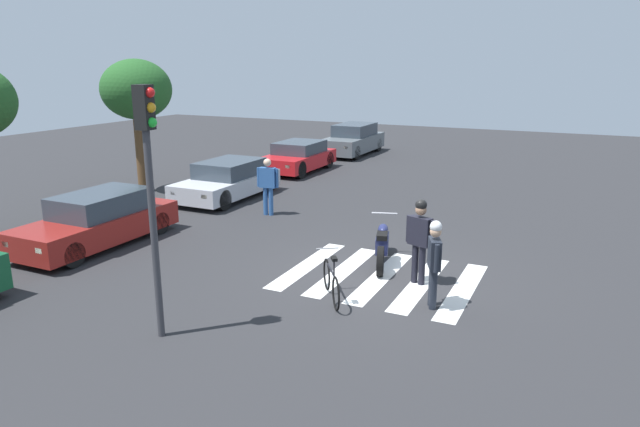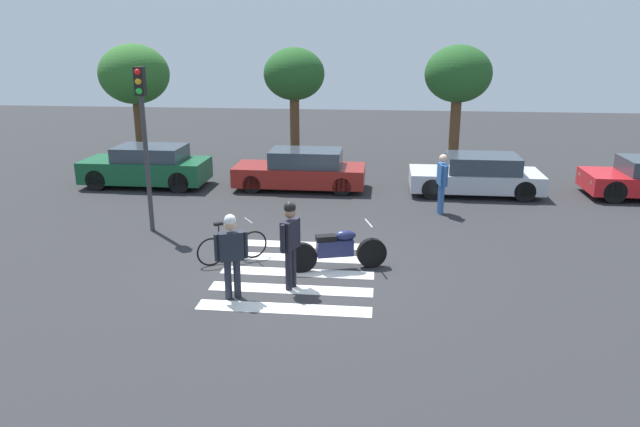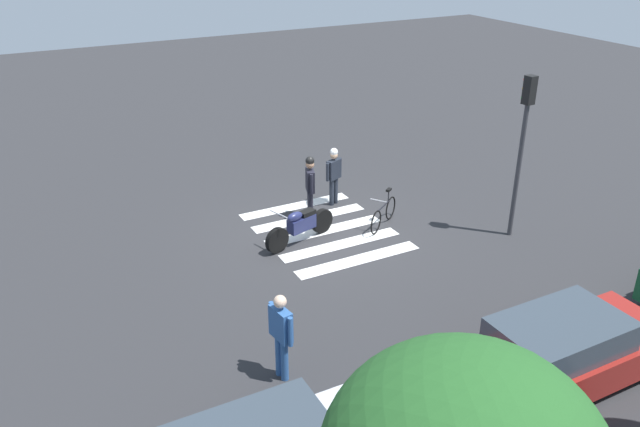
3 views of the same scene
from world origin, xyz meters
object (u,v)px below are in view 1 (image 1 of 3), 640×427
officer_by_motorcycle (434,258)px  traffic_light_pole (150,174)px  pedestrian_bystander (268,183)px  car_silver_sedan (228,180)px  leaning_bicycle (331,282)px  police_motorcycle (382,244)px  car_maroon_wagon (98,221)px  car_red_convertible (298,157)px  car_grey_coupe (353,140)px  officer_on_foot (420,235)px

officer_by_motorcycle → traffic_light_pole: size_ratio=0.41×
pedestrian_bystander → car_silver_sedan: bearing=60.6°
leaning_bicycle → police_motorcycle: bearing=-5.1°
car_maroon_wagon → car_red_convertible: bearing=0.5°
leaning_bicycle → car_silver_sedan: 9.41m
car_grey_coupe → traffic_light_pole: bearing=-167.0°
car_silver_sedan → leaning_bicycle: bearing=-133.3°
leaning_bicycle → car_grey_coupe: size_ratio=0.31×
car_maroon_wagon → car_grey_coupe: size_ratio=0.96×
car_red_convertible → car_maroon_wagon: bearing=-179.5°
car_red_convertible → car_grey_coupe: (5.39, -0.37, 0.10)m
car_maroon_wagon → traffic_light_pole: (-3.35, -4.89, 2.22)m
traffic_light_pole → car_red_convertible: bearing=18.8°
car_maroon_wagon → car_red_convertible: car_maroon_wagon is taller
car_maroon_wagon → car_red_convertible: size_ratio=1.10×
leaning_bicycle → officer_by_motorcycle: (0.50, -1.92, 0.63)m
officer_on_foot → leaning_bicycle: bearing=139.6°
officer_on_foot → traffic_light_pole: traffic_light_pole is taller
officer_by_motorcycle → car_silver_sedan: (5.95, 8.76, -0.37)m
police_motorcycle → officer_by_motorcycle: bearing=-138.5°
officer_on_foot → car_silver_sedan: size_ratio=0.44×
police_motorcycle → car_grey_coupe: 16.42m
traffic_light_pole → car_grey_coupe: bearing=13.0°
car_red_convertible → car_grey_coupe: size_ratio=0.87×
pedestrian_bystander → car_red_convertible: (6.86, 2.55, -0.39)m
police_motorcycle → car_maroon_wagon: (-1.77, 7.10, 0.17)m
car_maroon_wagon → car_silver_sedan: car_maroon_wagon is taller
car_silver_sedan → traffic_light_pole: 10.59m
officer_on_foot → car_maroon_wagon: (-0.91, 8.21, -0.45)m
leaning_bicycle → pedestrian_bystander: (5.09, 4.43, 0.65)m
car_red_convertible → car_silver_sedan: bearing=-178.6°
car_red_convertible → leaning_bicycle: bearing=-149.7°
traffic_light_pole → police_motorcycle: bearing=-23.3°
leaning_bicycle → car_maroon_wagon: size_ratio=0.32×
leaning_bicycle → officer_on_foot: size_ratio=0.76×
traffic_light_pole → car_silver_sedan: bearing=27.9°
officer_on_foot → pedestrian_bystander: officer_on_foot is taller
officer_on_foot → car_silver_sedan: bearing=59.2°
pedestrian_bystander → car_maroon_wagon: bearing=151.1°
officer_by_motorcycle → car_red_convertible: size_ratio=0.43×
police_motorcycle → officer_on_foot: (-0.86, -1.11, 0.62)m
leaning_bicycle → traffic_light_pole: traffic_light_pole is taller
pedestrian_bystander → car_grey_coupe: 12.45m
leaning_bicycle → officer_on_foot: bearing=-40.4°
car_red_convertible → car_grey_coupe: 5.41m
officer_by_motorcycle → traffic_light_pole: 5.39m
police_motorcycle → car_grey_coupe: (14.93, 6.83, 0.26)m
police_motorcycle → car_grey_coupe: bearing=24.6°
pedestrian_bystander → car_silver_sedan: size_ratio=0.42×
car_maroon_wagon → police_motorcycle: bearing=-76.0°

